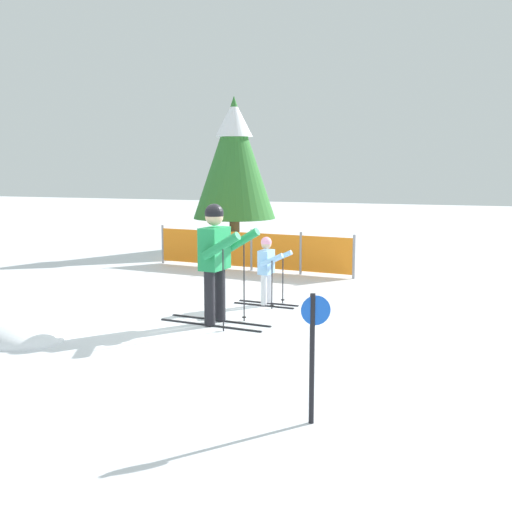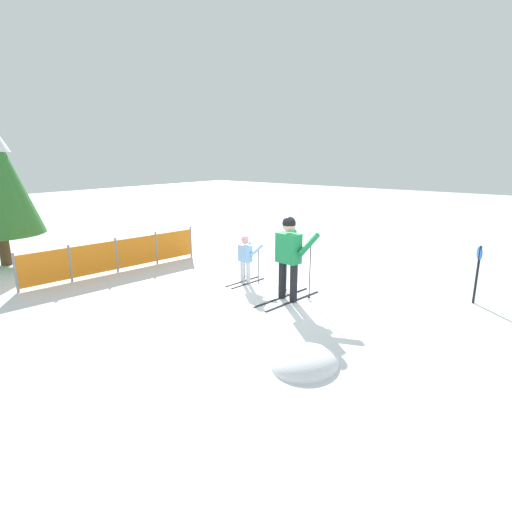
% 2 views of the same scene
% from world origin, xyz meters
% --- Properties ---
extents(ground_plane, '(60.00, 60.00, 0.00)m').
position_xyz_m(ground_plane, '(0.00, 0.00, 0.00)').
color(ground_plane, white).
extents(skier_adult, '(1.77, 0.84, 1.84)m').
position_xyz_m(skier_adult, '(0.08, -0.19, 1.11)').
color(skier_adult, black).
rests_on(skier_adult, ground_plane).
extents(skier_child, '(1.14, 0.56, 1.19)m').
position_xyz_m(skier_child, '(0.42, 1.30, 0.70)').
color(skier_child, black).
rests_on(skier_child, ground_plane).
extents(safety_fence, '(4.87, 0.69, 0.94)m').
position_xyz_m(safety_fence, '(-1.00, 4.65, 0.47)').
color(safety_fence, gray).
rests_on(safety_fence, ground_plane).
extents(conifer_far, '(2.30, 2.30, 4.27)m').
position_xyz_m(conifer_far, '(-2.58, 7.80, 2.64)').
color(conifer_far, '#4C3823').
rests_on(conifer_far, ground_plane).
extents(trail_marker, '(0.26, 0.15, 1.25)m').
position_xyz_m(trail_marker, '(2.35, -3.43, 0.78)').
color(trail_marker, black).
rests_on(trail_marker, ground_plane).
extents(snow_mound, '(1.16, 0.99, 0.47)m').
position_xyz_m(snow_mound, '(-2.11, -1.95, 0.00)').
color(snow_mound, white).
rests_on(snow_mound, ground_plane).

